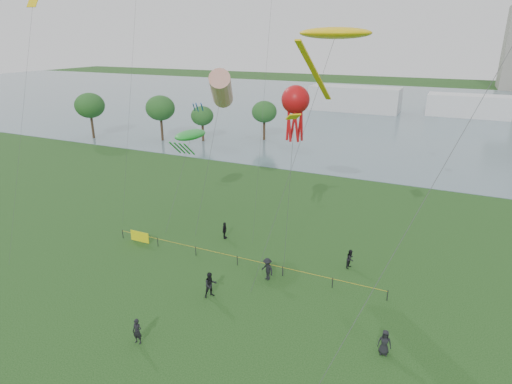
% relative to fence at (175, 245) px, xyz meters
% --- Properties ---
extents(lake, '(400.00, 120.00, 0.08)m').
position_rel_fence_xyz_m(lake, '(9.34, 86.71, -0.53)').
color(lake, slate).
rests_on(lake, ground_plane).
extents(pavilion_left, '(22.00, 8.00, 6.00)m').
position_rel_fence_xyz_m(pavilion_left, '(-2.66, 81.71, 2.45)').
color(pavilion_left, silver).
rests_on(pavilion_left, ground_plane).
extents(pavilion_right, '(18.00, 7.00, 5.00)m').
position_rel_fence_xyz_m(pavilion_right, '(23.34, 84.71, 1.95)').
color(pavilion_right, silver).
rests_on(pavilion_right, ground_plane).
extents(trees, '(34.10, 16.81, 8.25)m').
position_rel_fence_xyz_m(trees, '(-26.49, 35.08, 4.99)').
color(trees, '#362618').
rests_on(trees, ground_plane).
extents(fence, '(24.07, 0.07, 1.05)m').
position_rel_fence_xyz_m(fence, '(0.00, 0.00, 0.00)').
color(fence, black).
rests_on(fence, ground_plane).
extents(spectator_a, '(1.16, 1.19, 1.93)m').
position_rel_fence_xyz_m(spectator_a, '(6.44, -4.82, 0.41)').
color(spectator_a, black).
rests_on(spectator_a, ground_plane).
extents(spectator_b, '(1.35, 1.11, 1.82)m').
position_rel_fence_xyz_m(spectator_b, '(9.23, -0.98, 0.36)').
color(spectator_b, black).
rests_on(spectator_b, ground_plane).
extents(spectator_c, '(0.56, 1.00, 1.62)m').
position_rel_fence_xyz_m(spectator_c, '(2.78, 3.94, 0.25)').
color(spectator_c, black).
rests_on(spectator_c, ground_plane).
extents(spectator_d, '(0.86, 0.63, 1.62)m').
position_rel_fence_xyz_m(spectator_d, '(18.78, -5.67, 0.25)').
color(spectator_d, black).
rests_on(spectator_d, ground_plane).
extents(spectator_f, '(0.65, 0.46, 1.68)m').
position_rel_fence_xyz_m(spectator_f, '(4.93, -11.01, 0.28)').
color(spectator_f, black).
rests_on(spectator_f, ground_plane).
extents(spectator_g, '(0.74, 0.87, 1.58)m').
position_rel_fence_xyz_m(spectator_g, '(14.62, 3.52, 0.24)').
color(spectator_g, black).
rests_on(spectator_g, ground_plane).
extents(kite_stingray, '(6.03, 10.08, 18.35)m').
position_rel_fence_xyz_m(kite_stingray, '(12.29, 3.26, 17.32)').
color(kite_stingray, '#3F3F42').
extents(kite_windsock, '(4.32, 6.61, 15.18)m').
position_rel_fence_xyz_m(kite_windsock, '(0.91, 7.37, 12.66)').
color(kite_windsock, '#3F3F42').
extents(kite_creature, '(2.37, 7.17, 9.00)m').
position_rel_fence_xyz_m(kite_creature, '(-2.84, 7.52, 7.99)').
color(kite_creature, '#3F3F42').
extents(kite_octopus, '(1.98, 1.98, 14.59)m').
position_rel_fence_xyz_m(kite_octopus, '(10.41, 0.94, 12.95)').
color(kite_octopus, '#3F3F42').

